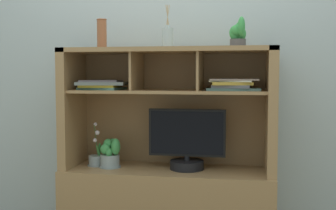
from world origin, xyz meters
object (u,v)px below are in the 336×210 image
Objects in this scene: potted_fern at (111,155)px; magazine_stack_left at (232,85)px; ceramic_vase at (102,34)px; potted_orchid at (97,159)px; diffuser_bottle at (168,38)px; tv_monitor at (187,144)px; magazine_stack_centre at (102,85)px; media_console at (168,189)px; potted_succulent at (238,35)px.

magazine_stack_left is (0.82, 0.01, 0.48)m from potted_fern.
potted_orchid is at bearing -178.83° from ceramic_vase.
tv_monitor is at bearing 6.58° from diffuser_bottle.
ceramic_vase is (-0.01, 0.04, 0.35)m from magazine_stack_centre.
potted_fern is at bearing 5.05° from magazine_stack_centre.
media_console is at bearing 176.76° from tv_monitor.
magazine_stack_left is 1.80× the size of potted_succulent.
magazine_stack_centre is 1.25× the size of diffuser_bottle.
potted_succulent is at bearing -1.11° from media_console.
potted_orchid is 0.52m from magazine_stack_centre.
potted_orchid is at bearing 178.08° from diffuser_bottle.
diffuser_bottle is at bearing -178.35° from potted_succulent.
potted_succulent is at bearing 2.00° from potted_fern.
magazine_stack_left is 1.73× the size of ceramic_vase.
tv_monitor reaches higher than potted_fern.
magazine_stack_centre is 0.35m from ceramic_vase.
magazine_stack_left is 0.99× the size of magazine_stack_centre.
potted_orchid is 1.07× the size of diffuser_bottle.
potted_succulent is 0.92m from ceramic_vase.
potted_succulent is at bearing -0.30° from ceramic_vase.
diffuser_bottle is at bearing 2.74° from magazine_stack_centre.
magazine_stack_centre is (0.06, -0.04, 0.52)m from potted_orchid.
magazine_stack_centre is at bearing -176.40° from tv_monitor.
magazine_stack_centre is 0.55m from diffuser_bottle.
tv_monitor is 1.71× the size of potted_orchid.
media_console reaches higher than tv_monitor.
diffuser_bottle is 1.39× the size of ceramic_vase.
tv_monitor reaches higher than potted_orchid.
tv_monitor is at bearing 179.72° from potted_succulent.
potted_fern is at bearing -177.58° from diffuser_bottle.
potted_succulent is (0.86, 0.03, 0.81)m from potted_fern.
potted_succulent is (0.97, -0.00, 0.85)m from potted_orchid.
diffuser_bottle is (0.51, -0.02, 0.83)m from potted_orchid.
potted_succulent is at bearing 1.65° from diffuser_bottle.
media_console is at bearing 178.89° from potted_succulent.
potted_fern is 1.04× the size of potted_succulent.
tv_monitor is at bearing 3.60° from magazine_stack_centre.
potted_fern is (-0.52, -0.03, -0.08)m from tv_monitor.
ceramic_vase is (-0.46, 0.02, 0.03)m from diffuser_bottle.
media_console reaches higher than magazine_stack_centre.
magazine_stack_centre reaches higher than tv_monitor.
magazine_stack_centre is (-0.58, -0.04, 0.40)m from tv_monitor.
tv_monitor is 1.83× the size of diffuser_bottle.
tv_monitor is 2.65× the size of potted_succulent.
magazine_stack_left is 1.24× the size of diffuser_bottle.
potted_orchid is (-0.51, -0.01, 0.19)m from media_console.
potted_succulent is (0.46, -0.01, 1.04)m from media_console.
magazine_stack_centre is at bearing -33.55° from potted_orchid.
potted_fern is 0.58× the size of magazine_stack_centre.
potted_succulent reaches higher than potted_fern.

